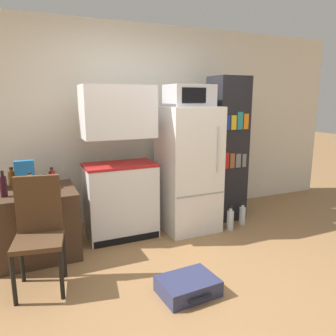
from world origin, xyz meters
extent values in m
plane|color=olive|center=(0.00, 0.00, 0.00)|extent=(24.00, 24.00, 0.00)
cube|color=silver|center=(0.20, 2.00, 1.29)|extent=(6.40, 0.10, 2.58)
cube|color=#422D1E|center=(-1.27, 1.25, 0.35)|extent=(0.83, 0.70, 0.71)
cube|color=white|center=(-0.32, 1.37, 0.43)|extent=(0.81, 0.47, 0.86)
cube|color=#B21E1E|center=(-0.32, 1.37, 0.88)|extent=(0.83, 0.48, 0.03)
cube|color=white|center=(-0.32, 1.37, 1.48)|extent=(0.81, 0.40, 0.59)
cube|color=black|center=(-0.32, 1.13, 0.04)|extent=(0.78, 0.01, 0.08)
cube|color=white|center=(0.53, 1.28, 0.77)|extent=(0.66, 0.65, 1.54)
cube|color=gray|center=(0.53, 0.95, 0.52)|extent=(0.63, 0.01, 0.01)
cylinder|color=silver|center=(0.75, 0.94, 1.05)|extent=(0.02, 0.02, 0.54)
cube|color=#B7B7BC|center=(0.53, 1.28, 1.67)|extent=(0.52, 0.42, 0.25)
cube|color=black|center=(0.48, 1.06, 1.67)|extent=(0.30, 0.01, 0.17)
cube|color=black|center=(1.18, 1.40, 0.96)|extent=(0.45, 0.40, 1.91)
cube|color=red|center=(1.04, 1.19, 0.85)|extent=(0.08, 0.01, 0.21)
cube|color=brown|center=(1.13, 1.19, 0.84)|extent=(0.07, 0.01, 0.19)
cube|color=slate|center=(1.22, 1.19, 0.84)|extent=(0.07, 0.01, 0.18)
cube|color=slate|center=(1.32, 1.19, 0.83)|extent=(0.06, 0.01, 0.17)
cube|color=#193899|center=(1.04, 1.19, 1.33)|extent=(0.07, 0.01, 0.18)
cube|color=gold|center=(1.13, 1.19, 1.33)|extent=(0.08, 0.01, 0.18)
cube|color=teal|center=(1.22, 1.19, 1.35)|extent=(0.08, 0.01, 0.22)
cube|color=orange|center=(1.32, 1.19, 1.34)|extent=(0.07, 0.01, 0.20)
cylinder|color=black|center=(-1.53, 1.14, 0.81)|extent=(0.06, 0.06, 0.20)
cylinder|color=black|center=(-1.53, 1.14, 0.93)|extent=(0.03, 0.03, 0.04)
cylinder|color=black|center=(-1.53, 1.14, 0.95)|extent=(0.03, 0.03, 0.02)
cylinder|color=#AD1914|center=(-1.07, 1.42, 0.78)|extent=(0.07, 0.07, 0.15)
cylinder|color=#AD1914|center=(-1.07, 1.42, 0.87)|extent=(0.03, 0.03, 0.03)
cylinder|color=black|center=(-1.07, 1.42, 0.89)|extent=(0.03, 0.03, 0.02)
cylinder|color=brown|center=(-1.46, 1.49, 0.79)|extent=(0.08, 0.08, 0.17)
cylinder|color=brown|center=(-1.46, 1.49, 0.89)|extent=(0.03, 0.03, 0.03)
cylinder|color=black|center=(-1.46, 1.49, 0.91)|extent=(0.04, 0.04, 0.02)
cylinder|color=silver|center=(-1.14, 1.33, 0.76)|extent=(0.09, 0.09, 0.11)
cylinder|color=silver|center=(-1.14, 1.33, 0.83)|extent=(0.04, 0.04, 0.02)
cylinder|color=black|center=(-1.14, 1.33, 0.84)|extent=(0.05, 0.05, 0.01)
cylinder|color=white|center=(-1.29, 1.13, 0.79)|extent=(0.08, 0.08, 0.17)
cylinder|color=white|center=(-1.29, 1.13, 0.89)|extent=(0.04, 0.04, 0.03)
cylinder|color=black|center=(-1.29, 1.13, 0.92)|extent=(0.04, 0.04, 0.02)
cylinder|color=silver|center=(-1.13, 1.15, 0.73)|extent=(0.17, 0.17, 0.05)
cube|color=#1E66A8|center=(-1.33, 1.35, 0.86)|extent=(0.19, 0.07, 0.30)
cylinder|color=black|center=(-1.49, 0.39, 0.22)|extent=(0.04, 0.04, 0.43)
cylinder|color=black|center=(-1.13, 0.32, 0.22)|extent=(0.04, 0.04, 0.43)
cylinder|color=black|center=(-1.42, 0.75, 0.22)|extent=(0.04, 0.04, 0.43)
cylinder|color=black|center=(-1.06, 0.68, 0.22)|extent=(0.04, 0.04, 0.43)
cube|color=#4C331E|center=(-1.28, 0.53, 0.45)|extent=(0.46, 0.46, 0.04)
cube|color=#4C331E|center=(-1.24, 0.71, 0.73)|extent=(0.38, 0.12, 0.51)
cube|color=navy|center=(-0.14, -0.03, 0.07)|extent=(0.50, 0.39, 0.14)
cylinder|color=black|center=(-0.13, -0.23, 0.07)|extent=(0.22, 0.03, 0.02)
cylinder|color=silver|center=(1.24, 1.08, 0.11)|extent=(0.09, 0.09, 0.23)
cylinder|color=silver|center=(1.24, 1.08, 0.25)|extent=(0.04, 0.04, 0.04)
cylinder|color=black|center=(1.24, 1.08, 0.28)|extent=(0.04, 0.04, 0.02)
cylinder|color=silver|center=(0.99, 0.99, 0.12)|extent=(0.09, 0.09, 0.24)
cylinder|color=silver|center=(0.99, 0.99, 0.26)|extent=(0.04, 0.04, 0.04)
cylinder|color=black|center=(0.99, 0.99, 0.30)|extent=(0.04, 0.04, 0.02)
camera|label=1|loc=(-1.32, -2.26, 1.64)|focal=35.00mm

